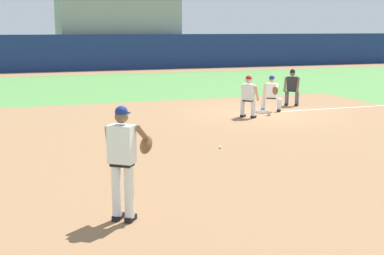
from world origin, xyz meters
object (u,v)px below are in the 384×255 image
at_px(pitcher, 124,156).
at_px(umpire, 292,86).
at_px(first_baseman, 272,92).
at_px(baseball, 220,147).
at_px(first_base_bag, 262,112).
at_px(baserunner, 248,95).

bearing_deg(pitcher, umpire, 49.11).
relative_size(first_baseman, umpire, 0.92).
bearing_deg(pitcher, baseball, 51.47).
relative_size(first_base_bag, umpire, 0.26).
distance_m(baseball, umpire, 8.37).
height_order(first_base_bag, first_baseman, first_baseman).
bearing_deg(first_baseman, baserunner, -145.80).
bearing_deg(baseball, first_base_bag, 53.03).
height_order(pitcher, umpire, pitcher).
xyz_separation_m(pitcher, baserunner, (6.18, 8.43, -0.27)).
bearing_deg(first_baseman, umpire, 35.87).
xyz_separation_m(first_base_bag, first_baseman, (0.46, 0.18, 0.69)).
height_order(first_base_bag, umpire, umpire).
distance_m(first_baseman, umpire, 1.81).
bearing_deg(first_base_bag, first_baseman, 21.29).
distance_m(baseball, baserunner, 5.03).
bearing_deg(pitcher, first_baseman, 51.08).
height_order(pitcher, baserunner, pitcher).
bearing_deg(umpire, first_baseman, -144.13).
distance_m(pitcher, first_baseman, 12.07).
height_order(first_base_bag, baserunner, baserunner).
bearing_deg(umpire, pitcher, -130.89).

